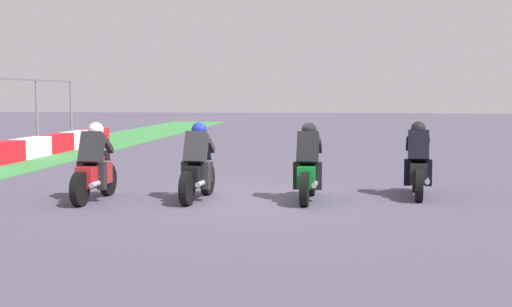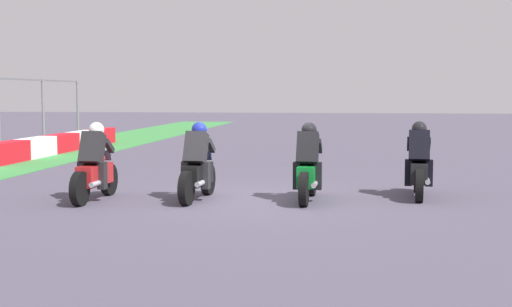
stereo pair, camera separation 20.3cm
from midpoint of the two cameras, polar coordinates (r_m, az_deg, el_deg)
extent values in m
plane|color=#4B4658|center=(13.54, 0.32, -3.80)|extent=(120.00, 120.00, 0.00)
cube|color=red|center=(21.61, -19.58, 0.05)|extent=(1.92, 0.60, 0.64)
cube|color=white|center=(23.37, -17.39, 0.46)|extent=(1.92, 0.60, 0.64)
cube|color=red|center=(25.15, -15.51, 0.81)|extent=(1.92, 0.60, 0.64)
cube|color=white|center=(26.96, -13.89, 1.12)|extent=(1.92, 0.60, 0.64)
cube|color=red|center=(28.79, -12.46, 1.38)|extent=(1.92, 0.60, 0.64)
cylinder|color=slate|center=(27.78, -16.88, 3.19)|extent=(0.10, 0.10, 2.61)
cylinder|color=slate|center=(30.93, -14.25, 3.41)|extent=(0.10, 0.10, 2.61)
cylinder|color=black|center=(14.92, 13.51, -1.88)|extent=(0.65, 0.19, 0.64)
cylinder|color=black|center=(13.53, 13.69, -2.58)|extent=(0.65, 0.19, 0.64)
cube|color=black|center=(14.20, 13.61, -1.49)|extent=(1.12, 0.40, 0.40)
ellipsoid|color=black|center=(14.27, 13.62, -0.25)|extent=(0.50, 0.33, 0.24)
cube|color=red|center=(13.69, 13.68, -1.65)|extent=(0.07, 0.16, 0.08)
cylinder|color=#A5A5AD|center=(13.87, 14.30, -2.20)|extent=(0.43, 0.13, 0.10)
cube|color=black|center=(14.05, 13.66, 0.57)|extent=(0.51, 0.43, 0.66)
sphere|color=black|center=(14.25, 13.66, 2.00)|extent=(0.32, 0.32, 0.30)
cube|color=gray|center=(14.66, 13.57, 0.04)|extent=(0.17, 0.27, 0.23)
cube|color=black|center=(14.08, 12.81, -1.53)|extent=(0.19, 0.15, 0.52)
cube|color=black|center=(14.09, 14.44, -1.56)|extent=(0.19, 0.15, 0.52)
cube|color=black|center=(14.43, 12.90, 0.77)|extent=(0.39, 0.13, 0.31)
cube|color=black|center=(14.44, 14.33, 0.75)|extent=(0.39, 0.13, 0.31)
cylinder|color=black|center=(14.06, 5.02, -2.17)|extent=(0.65, 0.17, 0.64)
cylinder|color=black|center=(12.68, 4.42, -2.95)|extent=(0.65, 0.17, 0.64)
cube|color=#0F7827|center=(13.35, 4.74, -1.77)|extent=(1.11, 0.37, 0.40)
ellipsoid|color=#0F7827|center=(13.42, 4.79, -0.45)|extent=(0.49, 0.32, 0.24)
cube|color=red|center=(12.84, 4.51, -1.95)|extent=(0.07, 0.16, 0.08)
cylinder|color=#A5A5AD|center=(13.01, 5.28, -2.54)|extent=(0.42, 0.12, 0.10)
cube|color=black|center=(13.20, 4.71, 0.42)|extent=(0.50, 0.42, 0.66)
sphere|color=black|center=(13.40, 4.82, 1.94)|extent=(0.31, 0.31, 0.30)
cube|color=#505A67|center=(13.81, 4.95, -0.13)|extent=(0.17, 0.27, 0.23)
cube|color=black|center=(13.25, 3.83, -1.82)|extent=(0.19, 0.15, 0.52)
cube|color=black|center=(13.21, 5.55, -1.85)|extent=(0.19, 0.15, 0.52)
cube|color=black|center=(13.59, 4.12, 0.64)|extent=(0.39, 0.12, 0.31)
cube|color=black|center=(13.56, 5.63, 0.62)|extent=(0.39, 0.12, 0.31)
cylinder|color=black|center=(14.15, -3.56, -2.12)|extent=(0.65, 0.19, 0.64)
cylinder|color=black|center=(12.82, -5.28, -2.87)|extent=(0.65, 0.19, 0.64)
cube|color=black|center=(13.46, -4.38, -1.72)|extent=(1.12, 0.41, 0.40)
ellipsoid|color=black|center=(13.53, -4.27, -0.41)|extent=(0.50, 0.34, 0.24)
cube|color=red|center=(12.98, -5.03, -1.88)|extent=(0.07, 0.16, 0.08)
cylinder|color=#A5A5AD|center=(13.10, -4.15, -2.47)|extent=(0.43, 0.14, 0.10)
cube|color=#27272A|center=(13.32, -4.52, 0.46)|extent=(0.52, 0.44, 0.66)
sphere|color=#1C2AA1|center=(13.51, -4.26, 1.97)|extent=(0.32, 0.32, 0.30)
cube|color=#3F5178|center=(13.91, -3.79, -0.09)|extent=(0.18, 0.27, 0.23)
cube|color=#27272A|center=(13.41, -5.35, -1.75)|extent=(0.19, 0.15, 0.52)
cube|color=#27272A|center=(13.29, -3.70, -1.80)|extent=(0.19, 0.15, 0.52)
cube|color=#27272A|center=(13.73, -4.78, 0.68)|extent=(0.39, 0.13, 0.31)
cube|color=#27272A|center=(13.63, -3.33, 0.65)|extent=(0.39, 0.13, 0.31)
cylinder|color=black|center=(14.37, -11.60, -2.10)|extent=(0.65, 0.17, 0.64)
cylinder|color=black|center=(13.09, -13.85, -2.83)|extent=(0.65, 0.17, 0.64)
cube|color=#B01E20|center=(13.70, -12.69, -1.71)|extent=(1.11, 0.37, 0.40)
ellipsoid|color=#B01E20|center=(13.76, -12.55, -0.42)|extent=(0.49, 0.32, 0.24)
cube|color=red|center=(13.23, -13.54, -1.87)|extent=(0.07, 0.16, 0.08)
cylinder|color=#A5A5AD|center=(13.34, -12.62, -2.45)|extent=(0.42, 0.12, 0.10)
cube|color=black|center=(13.56, -12.89, 0.43)|extent=(0.50, 0.42, 0.66)
sphere|color=silver|center=(13.74, -12.56, 1.91)|extent=(0.31, 0.31, 0.30)
cube|color=slate|center=(14.13, -11.93, -0.11)|extent=(0.17, 0.27, 0.23)
cube|color=black|center=(13.67, -13.65, -1.74)|extent=(0.19, 0.15, 0.52)
cube|color=black|center=(13.52, -12.10, -1.79)|extent=(0.19, 0.15, 0.52)
cube|color=black|center=(13.98, -12.97, 0.64)|extent=(0.39, 0.12, 0.31)
cube|color=black|center=(13.84, -11.59, 0.63)|extent=(0.39, 0.12, 0.31)
camera|label=1|loc=(0.10, -89.57, 0.04)|focal=48.69mm
camera|label=2|loc=(0.10, 90.43, -0.04)|focal=48.69mm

